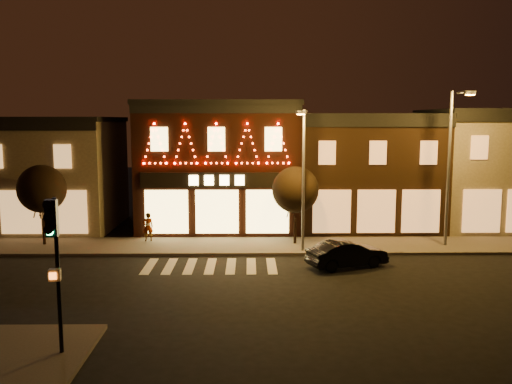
{
  "coord_description": "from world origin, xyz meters",
  "views": [
    {
      "loc": [
        1.87,
        -22.11,
        7.14
      ],
      "look_at": [
        2.23,
        4.0,
        3.67
      ],
      "focal_mm": 38.36,
      "sensor_mm": 36.0,
      "label": 1
    }
  ],
  "objects_px": {
    "streetlamp_mid": "(303,169)",
    "dark_sedan": "(347,254)",
    "traffic_signal_near": "(54,246)",
    "pedestrian": "(148,227)"
  },
  "relations": [
    {
      "from": "traffic_signal_near",
      "to": "dark_sedan",
      "type": "distance_m",
      "value": 14.89
    },
    {
      "from": "traffic_signal_near",
      "to": "pedestrian",
      "type": "bearing_deg",
      "value": 84.12
    },
    {
      "from": "streetlamp_mid",
      "to": "dark_sedan",
      "type": "distance_m",
      "value": 5.07
    },
    {
      "from": "dark_sedan",
      "to": "pedestrian",
      "type": "bearing_deg",
      "value": 42.92
    },
    {
      "from": "streetlamp_mid",
      "to": "pedestrian",
      "type": "height_order",
      "value": "streetlamp_mid"
    },
    {
      "from": "streetlamp_mid",
      "to": "pedestrian",
      "type": "xyz_separation_m",
      "value": [
        -8.69,
        2.68,
        -3.57
      ]
    },
    {
      "from": "traffic_signal_near",
      "to": "streetlamp_mid",
      "type": "bearing_deg",
      "value": 49.83
    },
    {
      "from": "dark_sedan",
      "to": "pedestrian",
      "type": "xyz_separation_m",
      "value": [
        -10.63,
        5.29,
        0.32
      ]
    },
    {
      "from": "dark_sedan",
      "to": "pedestrian",
      "type": "distance_m",
      "value": 11.87
    },
    {
      "from": "streetlamp_mid",
      "to": "dark_sedan",
      "type": "height_order",
      "value": "streetlamp_mid"
    }
  ]
}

